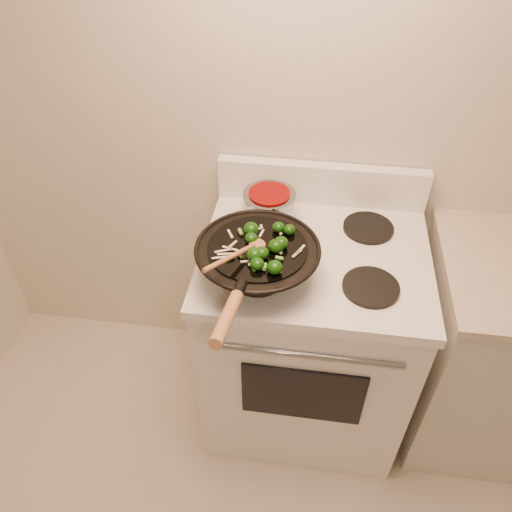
# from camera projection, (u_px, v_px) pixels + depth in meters

# --- Properties ---
(stove) EXTENTS (0.78, 0.67, 1.08)m
(stove) POSITION_uv_depth(u_px,v_px,m) (307.00, 335.00, 2.00)
(stove) COLOR white
(stove) RESTS_ON ground
(wok) EXTENTS (0.39, 0.65, 0.22)m
(wok) POSITION_uv_depth(u_px,v_px,m) (257.00, 260.00, 1.55)
(wok) COLOR black
(wok) RESTS_ON stove
(stirfry) EXTENTS (0.27, 0.24, 0.04)m
(stirfry) POSITION_uv_depth(u_px,v_px,m) (266.00, 247.00, 1.50)
(stirfry) COLOR #0F3908
(stirfry) RESTS_ON wok
(wooden_spoon) EXTENTS (0.16, 0.24, 0.08)m
(wooden_spoon) POSITION_uv_depth(u_px,v_px,m) (243.00, 251.00, 1.47)
(wooden_spoon) COLOR #A36840
(wooden_spoon) RESTS_ON wok
(saucepan) EXTENTS (0.19, 0.30, 0.11)m
(saucepan) POSITION_uv_depth(u_px,v_px,m) (269.00, 206.00, 1.78)
(saucepan) COLOR gray
(saucepan) RESTS_ON stove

